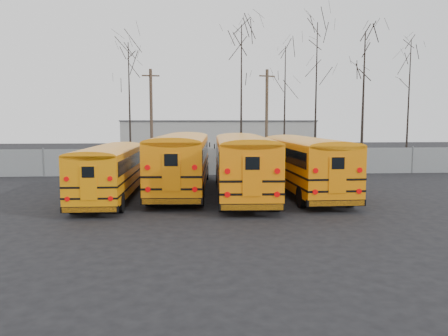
{
  "coord_description": "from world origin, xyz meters",
  "views": [
    {
      "loc": [
        -1.2,
        -20.66,
        4.07
      ],
      "look_at": [
        0.5,
        2.02,
        1.6
      ],
      "focal_mm": 35.0,
      "sensor_mm": 36.0,
      "label": 1
    }
  ],
  "objects": [
    {
      "name": "bus_d",
      "position": [
        5.02,
        2.86,
        1.89
      ],
      "size": [
        2.91,
        11.58,
        3.22
      ],
      "rotation": [
        0.0,
        0.0,
        0.02
      ],
      "color": "black",
      "rests_on": "ground"
    },
    {
      "name": "tree_2",
      "position": [
        3.04,
        16.42,
        6.01
      ],
      "size": [
        0.26,
        0.26,
        12.02
      ],
      "primitive_type": "cone",
      "color": "black",
      "rests_on": "ground"
    },
    {
      "name": "utility_pole_left",
      "position": [
        -4.61,
        17.4,
        4.34
      ],
      "size": [
        1.5,
        0.29,
        8.44
      ],
      "rotation": [
        0.0,
        0.0,
        0.12
      ],
      "color": "#473528",
      "rests_on": "ground"
    },
    {
      "name": "tree_1",
      "position": [
        -6.2,
        15.67,
        5.16
      ],
      "size": [
        0.26,
        0.26,
        10.33
      ],
      "primitive_type": "cone",
      "color": "black",
      "rests_on": "ground"
    },
    {
      "name": "tree_4",
      "position": [
        9.63,
        16.95,
        6.22
      ],
      "size": [
        0.26,
        0.26,
        12.43
      ],
      "primitive_type": "cone",
      "color": "black",
      "rests_on": "ground"
    },
    {
      "name": "bus_c",
      "position": [
        1.54,
        2.36,
        1.97
      ],
      "size": [
        3.29,
        12.11,
        3.36
      ],
      "rotation": [
        0.0,
        0.0,
        -0.05
      ],
      "color": "black",
      "rests_on": "ground"
    },
    {
      "name": "bus_a",
      "position": [
        -5.34,
        1.92,
        1.67
      ],
      "size": [
        2.52,
        10.26,
        2.86
      ],
      "rotation": [
        0.0,
        0.0,
        -0.02
      ],
      "color": "black",
      "rests_on": "ground"
    },
    {
      "name": "tree_5",
      "position": [
        13.13,
        15.13,
        5.68
      ],
      "size": [
        0.26,
        0.26,
        11.36
      ],
      "primitive_type": "cone",
      "color": "black",
      "rests_on": "ground"
    },
    {
      "name": "ground",
      "position": [
        0.0,
        0.0,
        0.0
      ],
      "size": [
        120.0,
        120.0,
        0.0
      ],
      "primitive_type": "plane",
      "color": "black",
      "rests_on": "ground"
    },
    {
      "name": "tree_3",
      "position": [
        7.01,
        17.49,
        5.24
      ],
      "size": [
        0.26,
        0.26,
        10.48
      ],
      "primitive_type": "cone",
      "color": "black",
      "rests_on": "ground"
    },
    {
      "name": "distant_building",
      "position": [
        2.0,
        32.0,
        2.0
      ],
      "size": [
        22.0,
        8.0,
        4.0
      ],
      "primitive_type": "cube",
      "color": "#A1A09C",
      "rests_on": "ground"
    },
    {
      "name": "bus_b",
      "position": [
        -1.77,
        3.95,
        1.98
      ],
      "size": [
        3.52,
        12.24,
        3.38
      ],
      "rotation": [
        0.0,
        0.0,
        -0.06
      ],
      "color": "black",
      "rests_on": "ground"
    },
    {
      "name": "tree_6",
      "position": [
        16.85,
        14.73,
        5.36
      ],
      "size": [
        0.26,
        0.26,
        10.71
      ],
      "primitive_type": "cone",
      "color": "black",
      "rests_on": "ground"
    },
    {
      "name": "fence",
      "position": [
        0.0,
        12.0,
        1.0
      ],
      "size": [
        40.0,
        0.04,
        2.0
      ],
      "primitive_type": "cube",
      "color": "gray",
      "rests_on": "ground"
    },
    {
      "name": "utility_pole_right",
      "position": [
        5.29,
        16.77,
        4.32
      ],
      "size": [
        1.45,
        0.61,
        8.42
      ],
      "rotation": [
        0.0,
        0.0,
        0.35
      ],
      "color": "#4E3C2C",
      "rests_on": "ground"
    }
  ]
}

